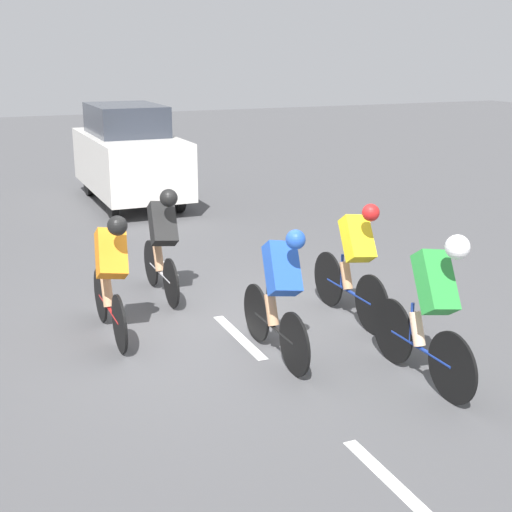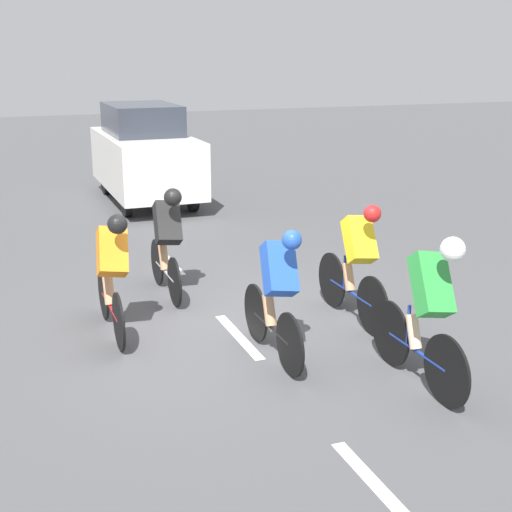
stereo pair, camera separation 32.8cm
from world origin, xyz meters
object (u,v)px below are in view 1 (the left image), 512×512
(cyclist_blue, at_px, (280,291))
(cyclist_black, at_px, (163,239))
(support_car, at_px, (129,155))
(cyclist_green, at_px, (432,304))
(cyclist_orange, at_px, (111,273))
(cyclist_yellow, at_px, (354,260))

(cyclist_blue, distance_m, cyclist_black, 2.46)
(support_car, bearing_deg, cyclist_green, 93.59)
(cyclist_orange, relative_size, cyclist_yellow, 0.96)
(cyclist_orange, height_order, cyclist_black, cyclist_black)
(cyclist_yellow, distance_m, support_car, 7.98)
(cyclist_green, height_order, cyclist_black, cyclist_green)
(cyclist_orange, xyz_separation_m, cyclist_green, (-2.60, 2.40, 0.05))
(cyclist_green, bearing_deg, cyclist_black, -64.48)
(cyclist_yellow, bearing_deg, cyclist_blue, 27.34)
(cyclist_orange, relative_size, cyclist_black, 1.04)
(cyclist_yellow, xyz_separation_m, support_car, (0.82, -7.93, 0.28))
(cyclist_blue, distance_m, cyclist_green, 1.57)
(cyclist_blue, height_order, support_car, support_car)
(cyclist_black, distance_m, cyclist_yellow, 2.55)
(cyclist_yellow, relative_size, support_car, 0.44)
(cyclist_green, bearing_deg, cyclist_orange, -42.70)
(cyclist_blue, height_order, cyclist_orange, cyclist_orange)
(cyclist_black, xyz_separation_m, support_car, (-1.07, -6.22, 0.24))
(cyclist_orange, relative_size, support_car, 0.42)
(cyclist_blue, distance_m, cyclist_yellow, 1.47)
(cyclist_orange, distance_m, cyclist_yellow, 2.87)
(cyclist_orange, distance_m, support_car, 7.60)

